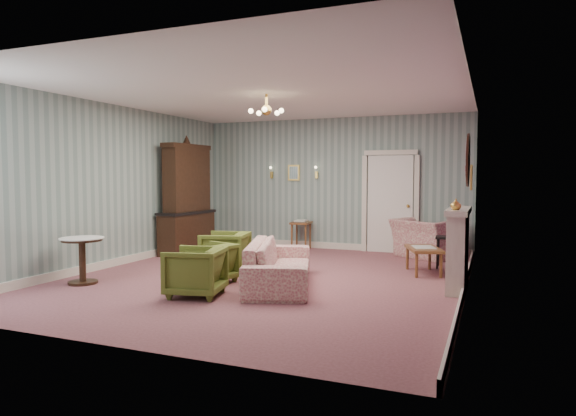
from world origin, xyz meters
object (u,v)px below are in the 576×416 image
at_px(fireplace, 458,248).
at_px(side_table_black, 447,252).
at_px(olive_chair_c, 225,250).
at_px(dresser, 187,196).
at_px(olive_chair_a, 195,269).
at_px(olive_chair_b, 210,261).
at_px(pedestal_table, 82,260).
at_px(coffee_table, 423,260).
at_px(sofa_chintz, 279,256).
at_px(wingback_chair, 427,232).

height_order(fireplace, side_table_black, fireplace).
bearing_deg(olive_chair_c, side_table_black, 104.45).
relative_size(olive_chair_c, dresser, 0.31).
relative_size(olive_chair_a, side_table_black, 1.29).
bearing_deg(olive_chair_a, dresser, -157.70).
xyz_separation_m(olive_chair_b, olive_chair_c, (-0.22, 0.86, 0.04)).
xyz_separation_m(olive_chair_a, pedestal_table, (-2.01, 0.03, -0.01)).
height_order(olive_chair_b, olive_chair_c, olive_chair_c).
bearing_deg(coffee_table, dresser, 174.89).
relative_size(olive_chair_b, fireplace, 0.48).
bearing_deg(olive_chair_b, sofa_chintz, 118.13).
xyz_separation_m(olive_chair_c, wingback_chair, (3.00, 2.85, 0.14)).
distance_m(wingback_chair, pedestal_table, 6.38).
height_order(dresser, side_table_black, dresser).
bearing_deg(sofa_chintz, side_table_black, -61.84).
bearing_deg(fireplace, sofa_chintz, -161.89).
xyz_separation_m(olive_chair_b, coffee_table, (2.92, 1.96, -0.11)).
distance_m(olive_chair_c, dresser, 2.49).
distance_m(olive_chair_c, fireplace, 3.75).
relative_size(olive_chair_b, sofa_chintz, 0.30).
distance_m(coffee_table, side_table_black, 0.72).
bearing_deg(fireplace, pedestal_table, -160.86).
distance_m(olive_chair_b, sofa_chintz, 1.08).
distance_m(dresser, pedestal_table, 3.31).
relative_size(olive_chair_b, side_table_black, 1.18).
bearing_deg(coffee_table, fireplace, -57.07).
bearing_deg(dresser, fireplace, -11.32).
height_order(olive_chair_c, pedestal_table, olive_chair_c).
bearing_deg(olive_chair_b, wingback_chair, 158.82).
distance_m(olive_chair_a, fireplace, 3.76).
distance_m(olive_chair_b, coffee_table, 3.52).
bearing_deg(olive_chair_b, coffee_table, 139.54).
xyz_separation_m(olive_chair_b, side_table_black, (3.24, 2.60, -0.05)).
distance_m(dresser, fireplace, 5.71).
bearing_deg(wingback_chair, fireplace, 138.09).
bearing_deg(pedestal_table, side_table_black, 34.15).
bearing_deg(coffee_table, olive_chair_a, -133.75).
bearing_deg(olive_chair_c, pedestal_table, -55.06).
xyz_separation_m(olive_chair_c, dresser, (-1.77, 1.54, 0.84)).
height_order(olive_chair_a, pedestal_table, olive_chair_a).
distance_m(sofa_chintz, dresser, 3.81).
height_order(olive_chair_a, dresser, dresser).
bearing_deg(wingback_chair, dresser, 47.99).
distance_m(olive_chair_a, dresser, 4.02).
xyz_separation_m(olive_chair_b, wingback_chair, (2.78, 3.71, 0.18)).
xyz_separation_m(olive_chair_b, fireplace, (3.52, 1.04, 0.25)).
height_order(olive_chair_a, olive_chair_c, olive_chair_c).
relative_size(olive_chair_a, olive_chair_b, 1.09).
distance_m(olive_chair_c, coffee_table, 3.33).
xyz_separation_m(dresser, fireplace, (5.51, -1.36, -0.63)).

